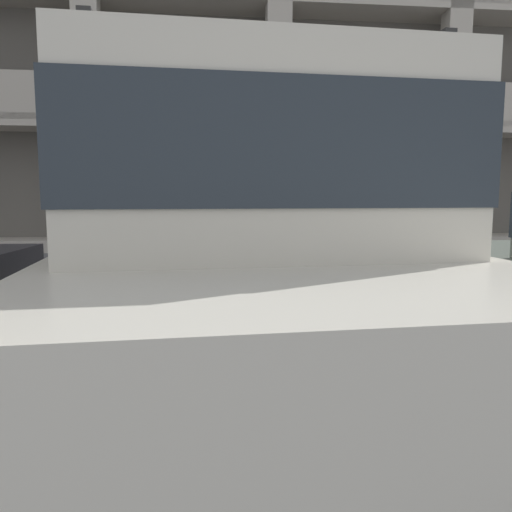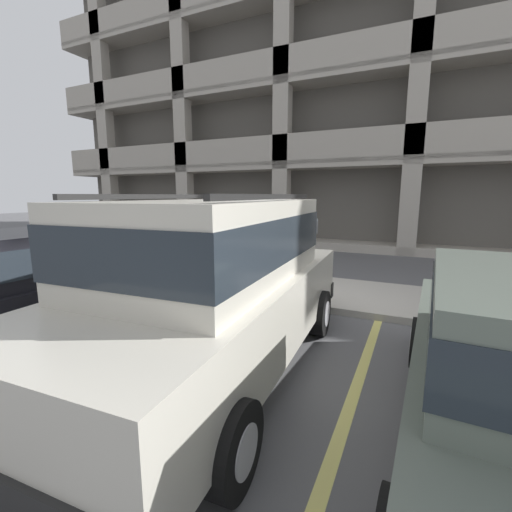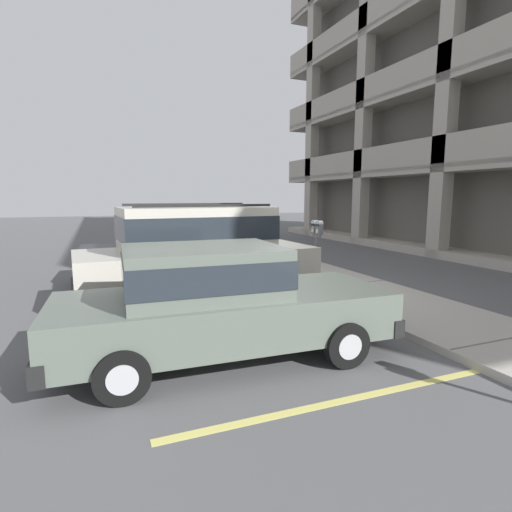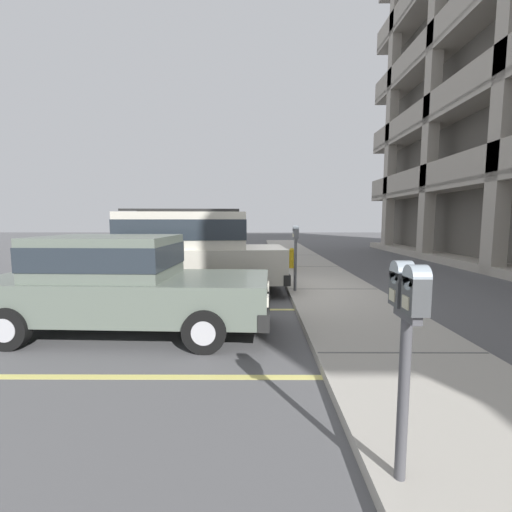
{
  "view_description": "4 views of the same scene",
  "coord_description": "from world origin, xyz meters",
  "px_view_note": "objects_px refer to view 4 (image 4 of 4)",
  "views": [
    {
      "loc": [
        -0.28,
        -5.5,
        1.39
      ],
      "look_at": [
        0.2,
        -1.07,
        0.84
      ],
      "focal_mm": 35.0,
      "sensor_mm": 36.0,
      "label": 1
    },
    {
      "loc": [
        1.94,
        -5.44,
        2.03
      ],
      "look_at": [
        -0.17,
        -0.97,
        1.14
      ],
      "focal_mm": 24.0,
      "sensor_mm": 36.0,
      "label": 2
    },
    {
      "loc": [
        7.81,
        -4.14,
        2.18
      ],
      "look_at": [
        0.23,
        -1.11,
        0.96
      ],
      "focal_mm": 28.0,
      "sensor_mm": 36.0,
      "label": 3
    },
    {
      "loc": [
        8.17,
        -0.54,
        1.8
      ],
      "look_at": [
        0.28,
        -0.57,
        0.95
      ],
      "focal_mm": 24.0,
      "sensor_mm": 36.0,
      "label": 4
    }
  ],
  "objects_px": {
    "dark_hatchback": "(122,281)",
    "parking_meter_near": "(296,243)",
    "silver_suv": "(186,249)",
    "fire_hydrant": "(292,258)",
    "red_sedan": "(196,250)",
    "parking_meter_far": "(407,320)"
  },
  "relations": [
    {
      "from": "dark_hatchback",
      "to": "fire_hydrant",
      "type": "distance_m",
      "value": 7.29
    },
    {
      "from": "parking_meter_near",
      "to": "parking_meter_far",
      "type": "distance_m",
      "value": 5.91
    },
    {
      "from": "silver_suv",
      "to": "parking_meter_near",
      "type": "xyz_separation_m",
      "value": [
        0.26,
        2.62,
        0.17
      ]
    },
    {
      "from": "fire_hydrant",
      "to": "parking_meter_far",
      "type": "bearing_deg",
      "value": -1.54
    },
    {
      "from": "dark_hatchback",
      "to": "fire_hydrant",
      "type": "xyz_separation_m",
      "value": [
        -6.47,
        3.34,
        -0.36
      ]
    },
    {
      "from": "fire_hydrant",
      "to": "parking_meter_near",
      "type": "bearing_deg",
      "value": -4.43
    },
    {
      "from": "parking_meter_far",
      "to": "red_sedan",
      "type": "bearing_deg",
      "value": -162.03
    },
    {
      "from": "silver_suv",
      "to": "dark_hatchback",
      "type": "relative_size",
      "value": 1.07
    },
    {
      "from": "dark_hatchback",
      "to": "parking_meter_far",
      "type": "relative_size",
      "value": 3.21
    },
    {
      "from": "dark_hatchback",
      "to": "parking_meter_near",
      "type": "relative_size",
      "value": 2.96
    },
    {
      "from": "silver_suv",
      "to": "parking_meter_near",
      "type": "bearing_deg",
      "value": 80.97
    },
    {
      "from": "silver_suv",
      "to": "fire_hydrant",
      "type": "xyz_separation_m",
      "value": [
        -3.57,
        2.91,
        -0.62
      ]
    },
    {
      "from": "fire_hydrant",
      "to": "red_sedan",
      "type": "bearing_deg",
      "value": -76.23
    },
    {
      "from": "red_sedan",
      "to": "parking_meter_far",
      "type": "distance_m",
      "value": 9.44
    },
    {
      "from": "red_sedan",
      "to": "parking_meter_far",
      "type": "height_order",
      "value": "red_sedan"
    },
    {
      "from": "silver_suv",
      "to": "fire_hydrant",
      "type": "height_order",
      "value": "silver_suv"
    },
    {
      "from": "dark_hatchback",
      "to": "fire_hydrant",
      "type": "height_order",
      "value": "dark_hatchback"
    },
    {
      "from": "red_sedan",
      "to": "dark_hatchback",
      "type": "xyz_separation_m",
      "value": [
        5.69,
        -0.17,
        0.0
      ]
    },
    {
      "from": "parking_meter_far",
      "to": "fire_hydrant",
      "type": "relative_size",
      "value": 2.02
    },
    {
      "from": "silver_suv",
      "to": "parking_meter_far",
      "type": "relative_size",
      "value": 3.45
    },
    {
      "from": "dark_hatchback",
      "to": "parking_meter_near",
      "type": "height_order",
      "value": "parking_meter_near"
    },
    {
      "from": "silver_suv",
      "to": "red_sedan",
      "type": "xyz_separation_m",
      "value": [
        -2.8,
        -0.26,
        -0.27
      ]
    }
  ]
}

